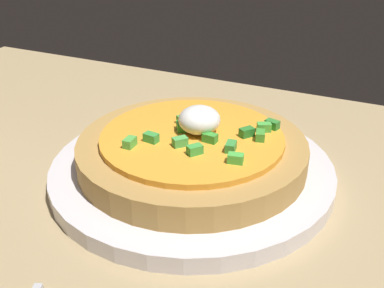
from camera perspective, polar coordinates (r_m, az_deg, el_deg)
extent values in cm
cube|color=tan|center=(37.20, -3.08, -14.97)|extent=(106.53, 73.76, 3.40)
cylinder|color=silver|center=(44.21, 0.00, -3.19)|extent=(26.73, 26.73, 1.57)
cylinder|color=#B08444|center=(43.21, 0.00, -0.92)|extent=(21.40, 21.40, 2.43)
cylinder|color=orange|center=(42.52, 0.00, 0.83)|extent=(17.02, 17.02, 0.53)
ellipsoid|color=white|center=(42.35, 0.92, 3.02)|extent=(3.89, 3.89, 2.54)
cube|color=green|center=(41.16, -5.08, 0.80)|extent=(1.37, 0.96, 0.80)
cube|color=#51AF45|center=(40.54, -7.72, 0.19)|extent=(0.85, 1.31, 0.80)
cube|color=#338532|center=(44.13, 9.89, 2.41)|extent=(1.44, 1.10, 0.80)
cube|color=green|center=(41.00, 2.24, 0.78)|extent=(1.34, 0.90, 0.80)
cube|color=#2C7C2B|center=(42.28, 6.80, 1.47)|extent=(1.39, 1.51, 0.80)
cube|color=green|center=(44.52, -1.01, 3.08)|extent=(1.39, 1.51, 0.80)
cube|color=#4FAE4E|center=(40.31, -1.49, 0.29)|extent=(1.43, 1.50, 0.80)
cube|color=green|center=(43.07, -1.33, 2.18)|extent=(1.38, 1.51, 0.80)
cube|color=green|center=(43.46, 8.91, 2.08)|extent=(1.50, 1.29, 0.80)
cube|color=green|center=(37.86, 5.42, -1.78)|extent=(1.40, 1.02, 0.80)
cube|color=green|center=(39.61, 4.83, -0.34)|extent=(0.97, 1.38, 0.80)
cube|color=green|center=(41.83, 8.46, 1.05)|extent=(1.13, 1.45, 0.80)
cube|color=green|center=(39.00, 0.35, -0.71)|extent=(1.41, 1.50, 0.80)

